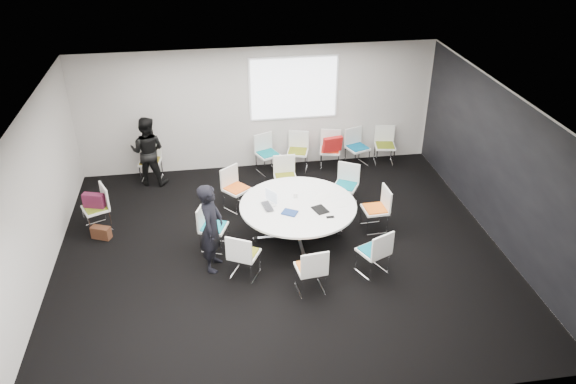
{
  "coord_description": "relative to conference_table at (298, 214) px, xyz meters",
  "views": [
    {
      "loc": [
        -1.13,
        -8.26,
        6.04
      ],
      "look_at": [
        0.2,
        0.4,
        1.0
      ],
      "focal_mm": 35.0,
      "sensor_mm": 36.0,
      "label": 1
    }
  ],
  "objects": [
    {
      "name": "chair_back_d",
      "position": [
        1.87,
        2.76,
        -0.26
      ],
      "size": [
        0.58,
        0.58,
        0.88
      ],
      "rotation": [
        0.0,
        0.0,
        3.49
      ],
      "color": "silver",
      "rests_on": "ground"
    },
    {
      "name": "chair_ring_e",
      "position": [
        -1.57,
        -0.09,
        -0.26
      ],
      "size": [
        0.58,
        0.59,
        0.88
      ],
      "rotation": [
        0.0,
        0.0,
        4.35
      ],
      "color": "silver",
      "rests_on": "ground"
    },
    {
      "name": "chair_ring_g",
      "position": [
        -0.05,
        -1.55,
        -0.26
      ],
      "size": [
        0.51,
        0.5,
        0.88
      ],
      "rotation": [
        0.0,
        0.0,
        6.4
      ],
      "color": "silver",
      "rests_on": "ground"
    },
    {
      "name": "conference_table",
      "position": [
        0.0,
        0.0,
        0.0
      ],
      "size": [
        2.14,
        2.14,
        0.73
      ],
      "color": "silver",
      "rests_on": "ground"
    },
    {
      "name": "chair_back_e",
      "position": [
        2.53,
        2.77,
        -0.26
      ],
      "size": [
        0.53,
        0.52,
        0.88
      ],
      "rotation": [
        0.0,
        0.0,
        2.98
      ],
      "color": "silver",
      "rests_on": "ground"
    },
    {
      "name": "chair_back_a",
      "position": [
        -0.23,
        2.75,
        -0.26
      ],
      "size": [
        0.6,
        0.59,
        0.88
      ],
      "rotation": [
        0.0,
        0.0,
        3.54
      ],
      "color": "silver",
      "rests_on": "ground"
    },
    {
      "name": "tablet_folio",
      "position": [
        -0.2,
        -0.28,
        0.21
      ],
      "size": [
        0.33,
        0.31,
        0.03
      ],
      "primitive_type": "cube",
      "rotation": [
        0.0,
        0.0,
        -0.54
      ],
      "color": "navy",
      "rests_on": "conference_table"
    },
    {
      "name": "chair_back_b",
      "position": [
        0.46,
        2.76,
        -0.26
      ],
      "size": [
        0.57,
        0.56,
        0.88
      ],
      "rotation": [
        0.0,
        0.0,
        2.86
      ],
      "color": "silver",
      "rests_on": "ground"
    },
    {
      "name": "chair_ring_h",
      "position": [
        1.09,
        -1.24,
        -0.26
      ],
      "size": [
        0.6,
        0.6,
        0.88
      ],
      "rotation": [
        0.0,
        0.0,
        6.71
      ],
      "color": "silver",
      "rests_on": "ground"
    },
    {
      "name": "chair_spare_left",
      "position": [
        -3.75,
        0.91,
        -0.26
      ],
      "size": [
        0.6,
        0.6,
        0.88
      ],
      "rotation": [
        0.0,
        0.0,
        1.99
      ],
      "color": "silver",
      "rests_on": "ground"
    },
    {
      "name": "chair_ring_d",
      "position": [
        -1.05,
        1.25,
        -0.26
      ],
      "size": [
        0.64,
        0.64,
        0.88
      ],
      "rotation": [
        0.0,
        0.0,
        3.83
      ],
      "color": "silver",
      "rests_on": "ground"
    },
    {
      "name": "red_jacket",
      "position": [
        1.21,
        2.51,
        0.17
      ],
      "size": [
        0.46,
        0.24,
        0.36
      ],
      "primitive_type": "cube",
      "rotation": [
        0.17,
        0.0,
        0.19
      ],
      "color": "#AF1615",
      "rests_on": "chair_back_c"
    },
    {
      "name": "person_main",
      "position": [
        -1.59,
        -0.66,
        0.28
      ],
      "size": [
        0.53,
        0.67,
        1.63
      ],
      "primitive_type": "imported",
      "rotation": [
        0.0,
        0.0,
        1.31
      ],
      "color": "black",
      "rests_on": "ground"
    },
    {
      "name": "cup",
      "position": [
        -0.01,
        0.26,
        0.24
      ],
      "size": [
        0.08,
        0.08,
        0.09
      ],
      "primitive_type": "cylinder",
      "color": "white",
      "rests_on": "conference_table"
    },
    {
      "name": "chair_ring_c",
      "position": [
        -0.0,
        1.57,
        -0.26
      ],
      "size": [
        0.46,
        0.45,
        0.88
      ],
      "rotation": [
        0.0,
        0.0,
        3.14
      ],
      "color": "silver",
      "rests_on": "ground"
    },
    {
      "name": "brown_bag",
      "position": [
        -3.66,
        0.55,
        -0.41
      ],
      "size": [
        0.39,
        0.29,
        0.24
      ],
      "primitive_type": "cube",
      "rotation": [
        0.0,
        0.0,
        -0.41
      ],
      "color": "#422415",
      "rests_on": "ground"
    },
    {
      "name": "chair_person_back",
      "position": [
        -2.85,
        2.78,
        -0.26
      ],
      "size": [
        0.51,
        0.5,
        0.88
      ],
      "rotation": [
        0.0,
        0.0,
        3.01
      ],
      "color": "silver",
      "rests_on": "ground"
    },
    {
      "name": "chair_ring_b",
      "position": [
        1.16,
        1.03,
        -0.26
      ],
      "size": [
        0.62,
        0.62,
        0.88
      ],
      "rotation": [
        0.0,
        0.0,
        2.61
      ],
      "color": "silver",
      "rests_on": "ground"
    },
    {
      "name": "notebook_black",
      "position": [
        0.36,
        -0.26,
        0.21
      ],
      "size": [
        0.3,
        0.35,
        0.02
      ],
      "primitive_type": "cube",
      "rotation": [
        0.0,
        0.0,
        0.33
      ],
      "color": "black",
      "rests_on": "conference_table"
    },
    {
      "name": "projection_screen",
      "position": [
        0.42,
        3.07,
        1.32
      ],
      "size": [
        1.9,
        0.03,
        1.35
      ],
      "primitive_type": "cube",
      "color": "white",
      "rests_on": "room_shell"
    },
    {
      "name": "room_shell",
      "position": [
        -0.29,
        -0.39,
        0.87
      ],
      "size": [
        8.08,
        7.08,
        2.88
      ],
      "color": "black",
      "rests_on": "ground"
    },
    {
      "name": "laptop_lid",
      "position": [
        -0.48,
        0.16,
        0.33
      ],
      "size": [
        0.18,
        0.26,
        0.22
      ],
      "primitive_type": "cube",
      "rotation": [
        0.0,
        0.0,
        2.18
      ],
      "color": "silver",
      "rests_on": "conference_table"
    },
    {
      "name": "papers_front",
      "position": [
        0.72,
        -0.12,
        0.2
      ],
      "size": [
        0.34,
        0.27,
        0.0
      ],
      "primitive_type": "cube",
      "rotation": [
        0.0,
        0.0,
        0.21
      ],
      "color": "silver",
      "rests_on": "conference_table"
    },
    {
      "name": "phone",
      "position": [
        0.49,
        -0.52,
        0.2
      ],
      "size": [
        0.14,
        0.07,
        0.01
      ],
      "primitive_type": "cube",
      "rotation": [
        0.0,
        0.0,
        0.0
      ],
      "color": "black",
      "rests_on": "conference_table"
    },
    {
      "name": "chair_back_c",
      "position": [
        1.22,
        2.74,
        -0.26
      ],
      "size": [
        0.56,
        0.55,
        0.88
      ],
      "rotation": [
        0.0,
        0.0,
        2.89
      ],
      "color": "silver",
      "rests_on": "ground"
    },
    {
      "name": "chair_ring_f",
      "position": [
        -1.09,
        -1.0,
        -0.26
      ],
      "size": [
        0.61,
        0.61,
        0.88
      ],
      "rotation": [
        0.0,
        0.0,
        5.8
      ],
      "color": "silver",
      "rests_on": "ground"
    },
    {
      "name": "maroon_bag",
      "position": [
        -3.76,
        0.91,
        0.09
      ],
      "size": [
        0.42,
        0.25,
        0.28
      ],
      "primitive_type": "cube",
      "rotation": [
        0.0,
        0.0,
        -0.3
      ],
      "color": "#53162F",
      "rests_on": "chair_spare_left"
    },
    {
      "name": "laptop",
      "position": [
        -0.52,
        -0.01,
        0.21
      ],
      "size": [
        0.29,
        0.4,
        0.03
      ],
      "primitive_type": "imported",
      "rotation": [
        0.0,
        0.0,
        1.75
      ],
      "color": "#333338",
      "rests_on": "conference_table"
    },
    {
      "name": "person_back",
      "position": [
        -2.85,
        2.61,
        0.25
      ],
      "size": [
        0.87,
        0.75,
        1.55
      ],
      "primitive_type": "imported",
      "rotation": [
        0.0,
        0.0,
        2.9
      ],
      "color": "black",
      "rests_on": "ground"
    },
    {
      "name": "papers_right",
      "position": [
        0.47,
        0.19,
        0.2
      ],
      "size": [
        0.35,
        0.36,
        0.0
      ],
      "primitive_type": "cube",
      "rotation": [
        0.0,
        0.0,
        0.87
      ],
      "color": "white",
      "rests_on": "conference_table"
    },
    {
      "name": "chair_ring_a",
      "position": [
        1.51,
        0.06,
        -0.26
      ],
      "size": [
        0.47,
        0.48,
        0.88
      ],
      "rotation": [
        0.0,
        0.0,
        1.62
      ],
      "color": "silver",
      "rests_on": "ground"
    }
  ]
}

